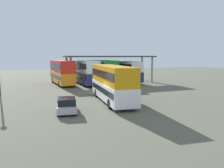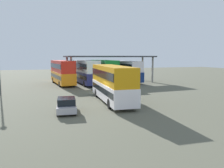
{
  "view_description": "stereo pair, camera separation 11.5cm",
  "coord_description": "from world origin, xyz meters",
  "px_view_note": "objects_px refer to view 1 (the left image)",
  "views": [
    {
      "loc": [
        -6.98,
        -20.88,
        5.02
      ],
      "look_at": [
        0.58,
        2.16,
        2.0
      ],
      "focal_mm": 35.22,
      "sensor_mm": 36.0,
      "label": 1
    },
    {
      "loc": [
        -6.87,
        -20.91,
        5.02
      ],
      "look_at": [
        0.58,
        2.16,
        2.0
      ],
      "focal_mm": 35.22,
      "sensor_mm": 36.0,
      "label": 2
    }
  ],
  "objects_px": {
    "double_decker_main": "(112,82)",
    "double_decker_end_of_row": "(123,70)",
    "double_decker_mid_row": "(85,71)",
    "double_decker_far_right": "(104,71)",
    "double_decker_near_canopy": "(62,71)",
    "parked_hatchback": "(67,105)"
  },
  "relations": [
    {
      "from": "parked_hatchback",
      "to": "double_decker_end_of_row",
      "type": "distance_m",
      "value": 25.61
    },
    {
      "from": "double_decker_main",
      "to": "double_decker_mid_row",
      "type": "relative_size",
      "value": 1.0
    },
    {
      "from": "double_decker_main",
      "to": "parked_hatchback",
      "type": "distance_m",
      "value": 6.51
    },
    {
      "from": "double_decker_main",
      "to": "double_decker_end_of_row",
      "type": "height_order",
      "value": "double_decker_end_of_row"
    },
    {
      "from": "double_decker_main",
      "to": "double_decker_far_right",
      "type": "xyz_separation_m",
      "value": [
        3.72,
        16.4,
        0.18
      ]
    },
    {
      "from": "double_decker_near_canopy",
      "to": "double_decker_mid_row",
      "type": "xyz_separation_m",
      "value": [
        4.07,
        -1.11,
        0.01
      ]
    },
    {
      "from": "double_decker_mid_row",
      "to": "double_decker_far_right",
      "type": "distance_m",
      "value": 3.47
    },
    {
      "from": "double_decker_near_canopy",
      "to": "double_decker_end_of_row",
      "type": "height_order",
      "value": "double_decker_near_canopy"
    },
    {
      "from": "double_decker_main",
      "to": "double_decker_end_of_row",
      "type": "xyz_separation_m",
      "value": [
        8.28,
        18.29,
        0.07
      ]
    },
    {
      "from": "parked_hatchback",
      "to": "double_decker_near_canopy",
      "type": "bearing_deg",
      "value": 1.35
    },
    {
      "from": "double_decker_mid_row",
      "to": "double_decker_end_of_row",
      "type": "height_order",
      "value": "double_decker_mid_row"
    },
    {
      "from": "double_decker_near_canopy",
      "to": "double_decker_main",
      "type": "bearing_deg",
      "value": -173.76
    },
    {
      "from": "double_decker_end_of_row",
      "to": "double_decker_mid_row",
      "type": "bearing_deg",
      "value": 95.09
    },
    {
      "from": "double_decker_mid_row",
      "to": "double_decker_main",
      "type": "bearing_deg",
      "value": 175.05
    },
    {
      "from": "parked_hatchback",
      "to": "double_decker_end_of_row",
      "type": "xyz_separation_m",
      "value": [
        13.67,
        21.59,
        1.61
      ]
    },
    {
      "from": "double_decker_main",
      "to": "double_decker_end_of_row",
      "type": "distance_m",
      "value": 20.08
    },
    {
      "from": "double_decker_main",
      "to": "double_decker_near_canopy",
      "type": "xyz_separation_m",
      "value": [
        -3.82,
        17.55,
        0.16
      ]
    },
    {
      "from": "double_decker_far_right",
      "to": "double_decker_end_of_row",
      "type": "distance_m",
      "value": 4.94
    },
    {
      "from": "parked_hatchback",
      "to": "double_decker_far_right",
      "type": "xyz_separation_m",
      "value": [
        9.11,
        19.7,
        1.73
      ]
    },
    {
      "from": "double_decker_mid_row",
      "to": "double_decker_far_right",
      "type": "relative_size",
      "value": 1.0
    },
    {
      "from": "double_decker_far_right",
      "to": "double_decker_end_of_row",
      "type": "xyz_separation_m",
      "value": [
        4.56,
        1.89,
        -0.11
      ]
    },
    {
      "from": "double_decker_mid_row",
      "to": "double_decker_end_of_row",
      "type": "relative_size",
      "value": 0.93
    }
  ]
}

